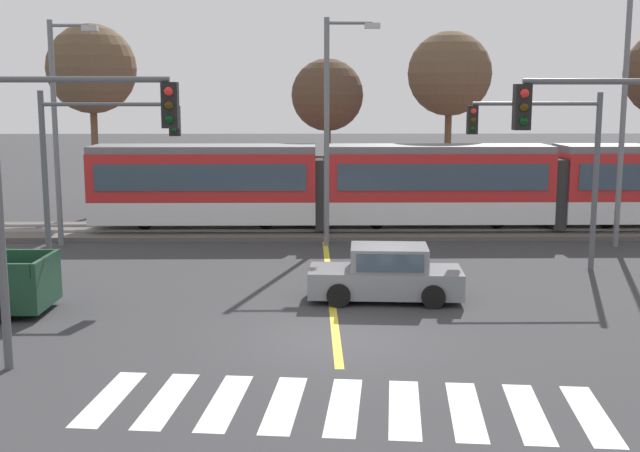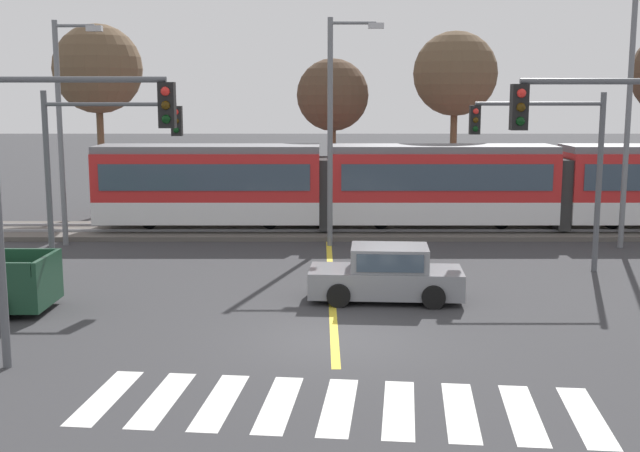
{
  "view_description": "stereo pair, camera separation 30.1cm",
  "coord_description": "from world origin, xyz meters",
  "px_view_note": "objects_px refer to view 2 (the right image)",
  "views": [
    {
      "loc": [
        -0.64,
        -17.98,
        5.62
      ],
      "look_at": [
        -0.28,
        6.53,
        1.6
      ],
      "focal_mm": 45.0,
      "sensor_mm": 36.0,
      "label": 1
    },
    {
      "loc": [
        -0.34,
        -17.98,
        5.62
      ],
      "look_at": [
        -0.28,
        6.53,
        1.6
      ],
      "focal_mm": 45.0,
      "sensor_mm": 36.0,
      "label": 2
    }
  ],
  "objects_px": {
    "traffic_light_mid_right": "(552,152)",
    "bare_tree_far_west": "(96,70)",
    "street_lamp_west": "(62,121)",
    "bare_tree_west": "(331,96)",
    "street_lamp_centre": "(333,119)",
    "street_lamp_east": "(633,104)",
    "traffic_light_near_left": "(54,168)",
    "bare_tree_east": "(453,74)",
    "traffic_light_mid_left": "(93,154)",
    "light_rail_tram": "(440,184)",
    "sedan_crossing": "(385,275)",
    "traffic_light_near_right": "(629,169)"
  },
  "relations": [
    {
      "from": "light_rail_tram",
      "to": "bare_tree_far_west",
      "type": "distance_m",
      "value": 16.6
    },
    {
      "from": "traffic_light_mid_left",
      "to": "traffic_light_mid_right",
      "type": "relative_size",
      "value": 1.01
    },
    {
      "from": "light_rail_tram",
      "to": "traffic_light_mid_left",
      "type": "bearing_deg",
      "value": -145.8
    },
    {
      "from": "light_rail_tram",
      "to": "bare_tree_west",
      "type": "bearing_deg",
      "value": 129.55
    },
    {
      "from": "traffic_light_near_left",
      "to": "bare_tree_far_west",
      "type": "xyz_separation_m",
      "value": [
        -4.88,
        21.32,
        2.59
      ]
    },
    {
      "from": "traffic_light_mid_right",
      "to": "bare_tree_east",
      "type": "relative_size",
      "value": 0.67
    },
    {
      "from": "street_lamp_centre",
      "to": "bare_tree_far_west",
      "type": "relative_size",
      "value": 0.95
    },
    {
      "from": "light_rail_tram",
      "to": "sedan_crossing",
      "type": "xyz_separation_m",
      "value": [
        -3.14,
        -10.89,
        -1.35
      ]
    },
    {
      "from": "street_lamp_centre",
      "to": "street_lamp_east",
      "type": "xyz_separation_m",
      "value": [
        10.86,
        -0.38,
        0.53
      ]
    },
    {
      "from": "light_rail_tram",
      "to": "traffic_light_mid_right",
      "type": "height_order",
      "value": "traffic_light_mid_right"
    },
    {
      "from": "bare_tree_west",
      "to": "street_lamp_centre",
      "type": "bearing_deg",
      "value": -90.24
    },
    {
      "from": "traffic_light_near_left",
      "to": "bare_tree_east",
      "type": "height_order",
      "value": "bare_tree_east"
    },
    {
      "from": "light_rail_tram",
      "to": "bare_tree_far_west",
      "type": "relative_size",
      "value": 3.17
    },
    {
      "from": "light_rail_tram",
      "to": "street_lamp_west",
      "type": "height_order",
      "value": "street_lamp_west"
    },
    {
      "from": "bare_tree_west",
      "to": "bare_tree_east",
      "type": "xyz_separation_m",
      "value": [
        5.72,
        0.22,
        0.99
      ]
    },
    {
      "from": "bare_tree_far_west",
      "to": "bare_tree_west",
      "type": "xyz_separation_m",
      "value": [
        10.77,
        0.45,
        -1.19
      ]
    },
    {
      "from": "sedan_crossing",
      "to": "street_lamp_east",
      "type": "relative_size",
      "value": 0.46
    },
    {
      "from": "bare_tree_west",
      "to": "traffic_light_mid_left",
      "type": "bearing_deg",
      "value": -119.17
    },
    {
      "from": "street_lamp_west",
      "to": "street_lamp_east",
      "type": "relative_size",
      "value": 0.89
    },
    {
      "from": "bare_tree_far_west",
      "to": "street_lamp_centre",
      "type": "bearing_deg",
      "value": -35.34
    },
    {
      "from": "light_rail_tram",
      "to": "bare_tree_far_west",
      "type": "height_order",
      "value": "bare_tree_far_west"
    },
    {
      "from": "traffic_light_near_right",
      "to": "street_lamp_east",
      "type": "distance_m",
      "value": 14.45
    },
    {
      "from": "light_rail_tram",
      "to": "traffic_light_mid_left",
      "type": "distance_m",
      "value": 14.41
    },
    {
      "from": "traffic_light_near_left",
      "to": "street_lamp_east",
      "type": "height_order",
      "value": "street_lamp_east"
    },
    {
      "from": "street_lamp_west",
      "to": "street_lamp_east",
      "type": "distance_m",
      "value": 20.91
    },
    {
      "from": "street_lamp_west",
      "to": "light_rail_tram",
      "type": "bearing_deg",
      "value": 10.31
    },
    {
      "from": "traffic_light_mid_right",
      "to": "bare_tree_west",
      "type": "relative_size",
      "value": 0.78
    },
    {
      "from": "traffic_light_near_left",
      "to": "street_lamp_east",
      "type": "xyz_separation_m",
      "value": [
        16.71,
        13.32,
        1.11
      ]
    },
    {
      "from": "traffic_light_mid_right",
      "to": "traffic_light_mid_left",
      "type": "bearing_deg",
      "value": -176.67
    },
    {
      "from": "street_lamp_west",
      "to": "street_lamp_centre",
      "type": "bearing_deg",
      "value": -0.75
    },
    {
      "from": "traffic_light_mid_left",
      "to": "bare_tree_far_west",
      "type": "distance_m",
      "value": 13.63
    },
    {
      "from": "traffic_light_mid_left",
      "to": "traffic_light_near_right",
      "type": "bearing_deg",
      "value": -33.17
    },
    {
      "from": "bare_tree_west",
      "to": "light_rail_tram",
      "type": "bearing_deg",
      "value": -50.45
    },
    {
      "from": "traffic_light_mid_right",
      "to": "bare_tree_east",
      "type": "xyz_separation_m",
      "value": [
        -1.05,
        12.74,
        2.72
      ]
    },
    {
      "from": "sedan_crossing",
      "to": "street_lamp_east",
      "type": "height_order",
      "value": "street_lamp_east"
    },
    {
      "from": "traffic_light_near_left",
      "to": "traffic_light_mid_left",
      "type": "bearing_deg",
      "value": 100.47
    },
    {
      "from": "sedan_crossing",
      "to": "street_lamp_centre",
      "type": "distance_m",
      "value": 9.17
    },
    {
      "from": "street_lamp_centre",
      "to": "street_lamp_east",
      "type": "bearing_deg",
      "value": -2.03
    },
    {
      "from": "bare_tree_far_west",
      "to": "bare_tree_east",
      "type": "bearing_deg",
      "value": 2.33
    },
    {
      "from": "traffic_light_mid_right",
      "to": "bare_tree_far_west",
      "type": "distance_m",
      "value": 21.49
    },
    {
      "from": "street_lamp_centre",
      "to": "bare_tree_east",
      "type": "height_order",
      "value": "bare_tree_east"
    },
    {
      "from": "light_rail_tram",
      "to": "bare_tree_east",
      "type": "distance_m",
      "value": 7.26
    },
    {
      "from": "sedan_crossing",
      "to": "traffic_light_near_right",
      "type": "bearing_deg",
      "value": -52.46
    },
    {
      "from": "traffic_light_mid_left",
      "to": "bare_tree_east",
      "type": "relative_size",
      "value": 0.67
    },
    {
      "from": "street_lamp_west",
      "to": "bare_tree_far_west",
      "type": "bearing_deg",
      "value": 95.34
    },
    {
      "from": "bare_tree_far_west",
      "to": "traffic_light_near_right",
      "type": "bearing_deg",
      "value": -52.6
    },
    {
      "from": "street_lamp_east",
      "to": "traffic_light_near_left",
      "type": "bearing_deg",
      "value": -141.45
    },
    {
      "from": "street_lamp_centre",
      "to": "bare_tree_far_west",
      "type": "bearing_deg",
      "value": 144.66
    },
    {
      "from": "street_lamp_centre",
      "to": "sedan_crossing",
      "type": "bearing_deg",
      "value": -81.08
    },
    {
      "from": "street_lamp_west",
      "to": "bare_tree_west",
      "type": "distance_m",
      "value": 12.86
    }
  ]
}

